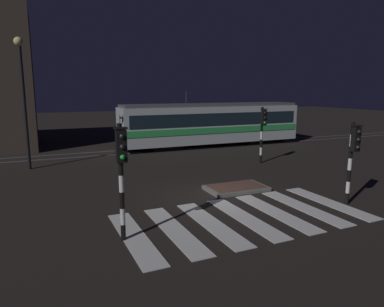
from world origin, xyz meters
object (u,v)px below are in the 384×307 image
object	(u,v)px
traffic_light_corner_near_left	(121,165)
traffic_light_corner_far_right	(263,127)
traffic_light_corner_near_right	(353,151)
street_lamp_trackside_left	(23,88)
tram	(212,123)

from	to	relation	value
traffic_light_corner_near_left	traffic_light_corner_far_right	bearing A→B (deg)	37.24
traffic_light_corner_near_left	traffic_light_corner_near_right	bearing A→B (deg)	-1.30
traffic_light_corner_far_right	street_lamp_trackside_left	world-z (taller)	street_lamp_trackside_left
traffic_light_corner_near_left	tram	bearing A→B (deg)	55.12
traffic_light_corner_far_right	street_lamp_trackside_left	distance (m)	13.15
traffic_light_corner_near_left	traffic_light_corner_near_right	world-z (taller)	traffic_light_corner_near_left
traffic_light_corner_near_right	street_lamp_trackside_left	world-z (taller)	street_lamp_trackside_left
street_lamp_trackside_left	traffic_light_corner_near_right	bearing A→B (deg)	-45.17
traffic_light_corner_near_left	street_lamp_trackside_left	size ratio (longest dim) A/B	0.49
traffic_light_corner_far_right	traffic_light_corner_near_right	bearing A→B (deg)	-100.24
traffic_light_corner_near_left	tram	xyz separation A→B (m)	(10.05, 14.41, -0.48)
traffic_light_corner_near_left	tram	world-z (taller)	tram
traffic_light_corner_near_left	street_lamp_trackside_left	xyz separation A→B (m)	(-2.66, 10.98, 2.13)
street_lamp_trackside_left	traffic_light_corner_near_left	bearing A→B (deg)	-76.36
traffic_light_corner_far_right	street_lamp_trackside_left	size ratio (longest dim) A/B	0.48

